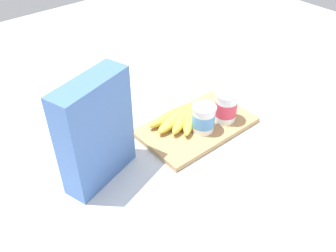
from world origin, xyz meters
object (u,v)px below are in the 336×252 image
at_px(yogurt_cup_front, 226,107).
at_px(banana_bunch, 179,118).
at_px(cutting_board, 197,126).
at_px(cereal_box, 96,132).
at_px(yogurt_cup_back, 204,119).

distance_m(yogurt_cup_front, banana_bunch, 0.14).
bearing_deg(yogurt_cup_front, cutting_board, -26.29).
relative_size(cutting_board, banana_bunch, 1.89).
bearing_deg(banana_bunch, cutting_board, 130.25).
bearing_deg(cutting_board, cereal_box, -3.36).
bearing_deg(yogurt_cup_back, cereal_box, -8.99).
height_order(yogurt_cup_back, banana_bunch, yogurt_cup_back).
height_order(cereal_box, yogurt_cup_back, cereal_box).
bearing_deg(cutting_board, yogurt_cup_back, 80.75).
bearing_deg(yogurt_cup_front, yogurt_cup_back, -5.41).
xyz_separation_m(cutting_board, yogurt_cup_back, (0.01, 0.03, 0.05)).
xyz_separation_m(yogurt_cup_back, banana_bunch, (0.03, -0.07, -0.02)).
height_order(cereal_box, banana_bunch, cereal_box).
height_order(cutting_board, banana_bunch, banana_bunch).
bearing_deg(yogurt_cup_front, banana_bunch, -35.06).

